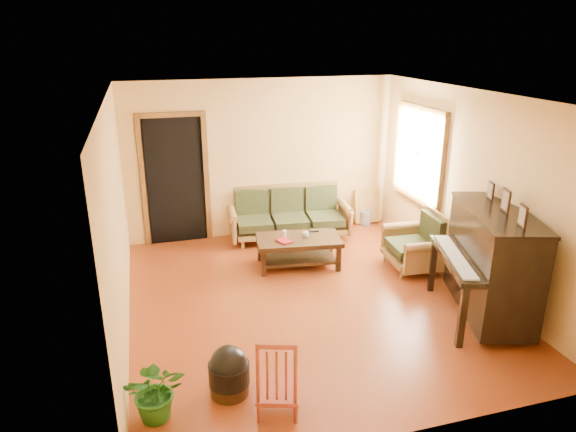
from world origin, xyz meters
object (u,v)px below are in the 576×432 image
object	(u,v)px
piano	(492,266)
sofa	(290,214)
coffee_table	(298,252)
red_chair	(278,373)
footstool	(229,376)
armchair	(414,241)
potted_plant	(156,390)
ceramic_crock	(365,218)

from	to	relation	value
piano	sofa	bearing A→B (deg)	134.47
coffee_table	red_chair	xyz separation A→B (m)	(-1.09, -2.92, 0.18)
sofa	footstool	bearing A→B (deg)	-109.08
sofa	armchair	size ratio (longest dim) A/B	2.32
red_chair	armchair	bearing A→B (deg)	59.28
footstool	potted_plant	distance (m)	0.70
piano	red_chair	bearing A→B (deg)	-145.15
piano	armchair	bearing A→B (deg)	114.49
armchair	red_chair	distance (m)	3.58
armchair	potted_plant	size ratio (longest dim) A/B	1.46
piano	footstool	distance (m)	3.33
red_chair	coffee_table	bearing A→B (deg)	87.14
footstool	red_chair	world-z (taller)	red_chair
sofa	red_chair	distance (m)	4.20
footstool	ceramic_crock	bearing A→B (deg)	50.98
piano	red_chair	size ratio (longest dim) A/B	1.90
sofa	ceramic_crock	xyz separation A→B (m)	(1.49, 0.24, -0.30)
piano	footstool	bearing A→B (deg)	-153.08
piano	red_chair	world-z (taller)	piano
coffee_table	piano	world-z (taller)	piano
armchair	red_chair	bearing A→B (deg)	-134.56
sofa	ceramic_crock	bearing A→B (deg)	14.64
armchair	piano	xyz separation A→B (m)	(0.18, -1.47, 0.25)
coffee_table	footstool	distance (m)	2.96
ceramic_crock	potted_plant	distance (m)	5.56
piano	coffee_table	bearing A→B (deg)	148.56
footstool	red_chair	size ratio (longest dim) A/B	0.48
coffee_table	armchair	bearing A→B (deg)	-18.96
coffee_table	potted_plant	world-z (taller)	potted_plant
ceramic_crock	red_chair	bearing A→B (deg)	-123.10
coffee_table	red_chair	bearing A→B (deg)	-110.55
potted_plant	armchair	bearing A→B (deg)	30.19
piano	red_chair	xyz separation A→B (m)	(-2.86, -0.90, -0.27)
sofa	potted_plant	distance (m)	4.46
red_chair	potted_plant	size ratio (longest dim) A/B	1.38
ceramic_crock	potted_plant	world-z (taller)	potted_plant
armchair	potted_plant	distance (m)	4.32
red_chair	potted_plant	world-z (taller)	red_chair
piano	potted_plant	size ratio (longest dim) A/B	2.62
armchair	piano	size ratio (longest dim) A/B	0.56
footstool	potted_plant	bearing A→B (deg)	-167.27
potted_plant	sofa	bearing A→B (deg)	58.43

